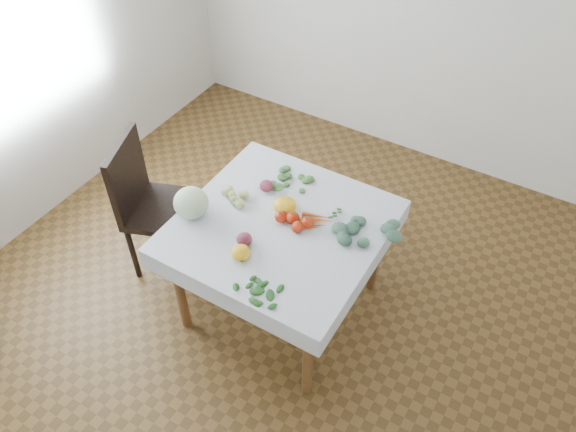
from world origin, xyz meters
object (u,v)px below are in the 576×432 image
Objects in this scene: table at (280,237)px; cabbage at (191,203)px; chair at (149,198)px; carrot_bunch at (313,222)px; heirloom_back at (285,206)px.

cabbage is at bearing -158.41° from table.
chair is at bearing -175.27° from table.
chair reaches higher than carrot_bunch.
carrot_bunch is at bearing 24.52° from cabbage.
carrot_bunch is (0.63, 0.29, -0.08)m from cabbage.
cabbage is (0.47, -0.11, 0.28)m from chair.
cabbage is at bearing -155.48° from carrot_bunch.
heirloom_back reaches higher than table.
cabbage is (-0.48, -0.19, 0.19)m from table.
table is at bearing 21.59° from cabbage.
cabbage is 0.53m from heirloom_back.
table is at bearing -147.29° from carrot_bunch.
chair reaches higher than heirloom_back.
table is 0.18m from heirloom_back.
chair is 1.13m from carrot_bunch.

